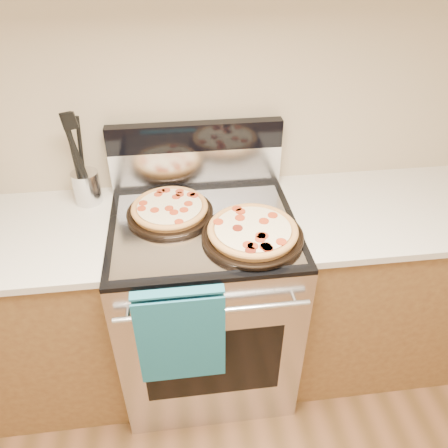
{
  "coord_description": "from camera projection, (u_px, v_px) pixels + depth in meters",
  "views": [
    {
      "loc": [
        -0.1,
        0.21,
        1.96
      ],
      "look_at": [
        0.07,
        1.55,
        0.98
      ],
      "focal_mm": 35.0,
      "sensor_mm": 36.0,
      "label": 1
    }
  ],
  "objects": [
    {
      "name": "cooktop",
      "position": [
        203.0,
        225.0,
        1.78
      ],
      "size": [
        0.76,
        0.68,
        0.02
      ],
      "primitive_type": "cube",
      "color": "black",
      "rests_on": "range_body"
    },
    {
      "name": "cabinet_right",
      "position": [
        382.0,
        285.0,
        2.17
      ],
      "size": [
        1.0,
        0.62,
        0.88
      ],
      "primitive_type": "cube",
      "color": "brown",
      "rests_on": "ground"
    },
    {
      "name": "oven_window",
      "position": [
        213.0,
        364.0,
        1.78
      ],
      "size": [
        0.56,
        0.01,
        0.4
      ],
      "primitive_type": "cube",
      "color": "black",
      "rests_on": "range_body"
    },
    {
      "name": "wall_back",
      "position": [
        193.0,
        89.0,
        1.8
      ],
      "size": [
        4.0,
        0.0,
        4.0
      ],
      "primitive_type": "plane",
      "rotation": [
        1.57,
        0.0,
        0.0
      ],
      "color": "#C0AC8B",
      "rests_on": "ground"
    },
    {
      "name": "utensil_crock",
      "position": [
        87.0,
        187.0,
        1.88
      ],
      "size": [
        0.13,
        0.13,
        0.14
      ],
      "primitive_type": "cylinder",
      "rotation": [
        0.0,
        0.0,
        0.16
      ],
      "color": "silver",
      "rests_on": "countertop_left"
    },
    {
      "name": "cabinet_left",
      "position": [
        13.0,
        319.0,
        1.99
      ],
      "size": [
        1.0,
        0.62,
        0.88
      ],
      "primitive_type": "cube",
      "color": "brown",
      "rests_on": "ground"
    },
    {
      "name": "range_body",
      "position": [
        206.0,
        304.0,
        2.05
      ],
      "size": [
        0.76,
        0.68,
        0.9
      ],
      "primitive_type": "cube",
      "color": "#B7B7BC",
      "rests_on": "ground"
    },
    {
      "name": "pepperoni_pizza_front",
      "position": [
        253.0,
        232.0,
        1.67
      ],
      "size": [
        0.44,
        0.44,
        0.05
      ],
      "primitive_type": null,
      "rotation": [
        0.0,
        0.0,
        -0.15
      ],
      "color": "#B47637",
      "rests_on": "foil_sheet"
    },
    {
      "name": "pepperoni_pizza_back",
      "position": [
        170.0,
        210.0,
        1.8
      ],
      "size": [
        0.44,
        0.44,
        0.05
      ],
      "primitive_type": null,
      "rotation": [
        0.0,
        0.0,
        0.29
      ],
      "color": "#B47637",
      "rests_on": "foil_sheet"
    },
    {
      "name": "dish_towel",
      "position": [
        181.0,
        334.0,
        1.59
      ],
      "size": [
        0.32,
        0.05,
        0.42
      ],
      "primitive_type": null,
      "color": "#15616D",
      "rests_on": "oven_handle"
    },
    {
      "name": "foil_sheet",
      "position": [
        204.0,
        227.0,
        1.75
      ],
      "size": [
        0.7,
        0.55,
        0.01
      ],
      "primitive_type": "cube",
      "color": "gray",
      "rests_on": "cooktop"
    },
    {
      "name": "countertop_right",
      "position": [
        404.0,
        209.0,
        1.9
      ],
      "size": [
        1.02,
        0.64,
        0.03
      ],
      "primitive_type": "cube",
      "color": "beige",
      "rests_on": "cabinet_right"
    },
    {
      "name": "backsplash_lower",
      "position": [
        196.0,
        167.0,
        1.97
      ],
      "size": [
        0.76,
        0.06,
        0.18
      ],
      "primitive_type": "cube",
      "color": "silver",
      "rests_on": "cooktop"
    },
    {
      "name": "backsplash_upper",
      "position": [
        195.0,
        136.0,
        1.88
      ],
      "size": [
        0.76,
        0.06,
        0.12
      ],
      "primitive_type": "cube",
      "color": "black",
      "rests_on": "backsplash_lower"
    },
    {
      "name": "oven_handle",
      "position": [
        213.0,
        312.0,
        1.54
      ],
      "size": [
        0.7,
        0.03,
        0.03
      ],
      "primitive_type": "cylinder",
      "rotation": [
        0.0,
        1.57,
        0.0
      ],
      "color": "silver",
      "rests_on": "range_body"
    }
  ]
}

